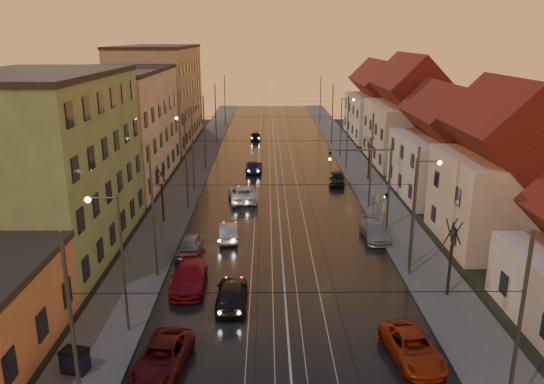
{
  "coord_description": "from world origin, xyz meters",
  "views": [
    {
      "loc": [
        -1.14,
        -24.01,
        15.77
      ],
      "look_at": [
        -0.69,
        18.2,
        3.3
      ],
      "focal_mm": 35.0,
      "sensor_mm": 36.0,
      "label": 1
    }
  ],
  "objects_px": {
    "driving_car_3": "(254,166)",
    "driving_car_4": "(256,136)",
    "parked_left_2": "(189,276)",
    "parked_right_2": "(337,178)",
    "street_lamp_0": "(116,250)",
    "traffic_light_mast": "(378,177)",
    "driving_car_2": "(242,193)",
    "street_lamp_3": "(343,121)",
    "parked_right_0": "(412,347)",
    "driving_car_1": "(228,232)",
    "driving_car_0": "(232,293)",
    "parked_left_1": "(162,357)",
    "street_lamp_2": "(190,145)",
    "street_lamp_1": "(418,203)",
    "parked_right_1": "(375,231)",
    "dumpster": "(75,361)",
    "parked_left_3": "(189,246)"
  },
  "relations": [
    {
      "from": "driving_car_2",
      "to": "parked_left_2",
      "type": "height_order",
      "value": "parked_left_2"
    },
    {
      "from": "driving_car_4",
      "to": "street_lamp_2",
      "type": "bearing_deg",
      "value": 76.28
    },
    {
      "from": "driving_car_0",
      "to": "parked_left_2",
      "type": "distance_m",
      "value": 3.75
    },
    {
      "from": "driving_car_2",
      "to": "parked_right_2",
      "type": "xyz_separation_m",
      "value": [
        10.13,
        5.89,
        -0.05
      ]
    },
    {
      "from": "street_lamp_2",
      "to": "parked_right_2",
      "type": "xyz_separation_m",
      "value": [
        15.69,
        2.2,
        -4.17
      ]
    },
    {
      "from": "street_lamp_0",
      "to": "parked_right_1",
      "type": "relative_size",
      "value": 1.69
    },
    {
      "from": "street_lamp_1",
      "to": "driving_car_0",
      "type": "height_order",
      "value": "street_lamp_1"
    },
    {
      "from": "street_lamp_2",
      "to": "parked_left_3",
      "type": "distance_m",
      "value": 17.77
    },
    {
      "from": "driving_car_3",
      "to": "parked_right_2",
      "type": "relative_size",
      "value": 1.12
    },
    {
      "from": "street_lamp_0",
      "to": "street_lamp_2",
      "type": "distance_m",
      "value": 28.0
    },
    {
      "from": "driving_car_0",
      "to": "parked_left_2",
      "type": "xyz_separation_m",
      "value": [
        -2.92,
        2.36,
        -0.01
      ]
    },
    {
      "from": "parked_right_2",
      "to": "traffic_light_mast",
      "type": "bearing_deg",
      "value": -77.5
    },
    {
      "from": "street_lamp_0",
      "to": "parked_right_2",
      "type": "distance_m",
      "value": 34.29
    },
    {
      "from": "street_lamp_1",
      "to": "dumpster",
      "type": "xyz_separation_m",
      "value": [
        -19.52,
        -11.75,
        -4.19
      ]
    },
    {
      "from": "driving_car_1",
      "to": "parked_right_1",
      "type": "distance_m",
      "value": 11.85
    },
    {
      "from": "driving_car_1",
      "to": "parked_right_1",
      "type": "xyz_separation_m",
      "value": [
        11.85,
        0.12,
        0.01
      ]
    },
    {
      "from": "driving_car_3",
      "to": "dumpster",
      "type": "height_order",
      "value": "driving_car_3"
    },
    {
      "from": "driving_car_0",
      "to": "driving_car_3",
      "type": "xyz_separation_m",
      "value": [
        0.62,
        32.91,
        -0.1
      ]
    },
    {
      "from": "parked_right_0",
      "to": "parked_left_2",
      "type": "bearing_deg",
      "value": 139.27
    },
    {
      "from": "driving_car_4",
      "to": "parked_left_1",
      "type": "height_order",
      "value": "parked_left_1"
    },
    {
      "from": "street_lamp_3",
      "to": "parked_right_2",
      "type": "xyz_separation_m",
      "value": [
        -2.52,
        -13.8,
        -4.17
      ]
    },
    {
      "from": "street_lamp_2",
      "to": "driving_car_3",
      "type": "bearing_deg",
      "value": 51.15
    },
    {
      "from": "driving_car_1",
      "to": "street_lamp_0",
      "type": "bearing_deg",
      "value": 65.06
    },
    {
      "from": "parked_left_1",
      "to": "parked_left_2",
      "type": "distance_m",
      "value": 8.85
    },
    {
      "from": "parked_left_2",
      "to": "parked_right_2",
      "type": "bearing_deg",
      "value": 61.37
    },
    {
      "from": "parked_right_1",
      "to": "dumpster",
      "type": "bearing_deg",
      "value": -136.17
    },
    {
      "from": "parked_left_2",
      "to": "parked_left_3",
      "type": "relative_size",
      "value": 1.3
    },
    {
      "from": "driving_car_3",
      "to": "driving_car_4",
      "type": "distance_m",
      "value": 20.18
    },
    {
      "from": "street_lamp_3",
      "to": "driving_car_2",
      "type": "height_order",
      "value": "street_lamp_3"
    },
    {
      "from": "parked_left_2",
      "to": "parked_right_1",
      "type": "relative_size",
      "value": 1.12
    },
    {
      "from": "dumpster",
      "to": "street_lamp_3",
      "type": "bearing_deg",
      "value": 82.65
    },
    {
      "from": "street_lamp_2",
      "to": "driving_car_1",
      "type": "height_order",
      "value": "street_lamp_2"
    },
    {
      "from": "street_lamp_1",
      "to": "parked_right_2",
      "type": "height_order",
      "value": "street_lamp_1"
    },
    {
      "from": "street_lamp_0",
      "to": "driving_car_2",
      "type": "distance_m",
      "value": 25.28
    },
    {
      "from": "driving_car_4",
      "to": "driving_car_3",
      "type": "bearing_deg",
      "value": 89.33
    },
    {
      "from": "street_lamp_2",
      "to": "parked_right_2",
      "type": "distance_m",
      "value": 16.39
    },
    {
      "from": "driving_car_1",
      "to": "driving_car_4",
      "type": "height_order",
      "value": "driving_car_1"
    },
    {
      "from": "parked_right_1",
      "to": "dumpster",
      "type": "height_order",
      "value": "parked_right_1"
    },
    {
      "from": "parked_right_0",
      "to": "parked_right_2",
      "type": "xyz_separation_m",
      "value": [
        0.39,
        32.89,
        0.05
      ]
    },
    {
      "from": "street_lamp_0",
      "to": "traffic_light_mast",
      "type": "height_order",
      "value": "street_lamp_0"
    },
    {
      "from": "street_lamp_2",
      "to": "driving_car_1",
      "type": "xyz_separation_m",
      "value": [
        4.86,
        -14.16,
        -4.21
      ]
    },
    {
      "from": "street_lamp_3",
      "to": "parked_right_1",
      "type": "xyz_separation_m",
      "value": [
        -1.5,
        -30.05,
        -4.2
      ]
    },
    {
      "from": "driving_car_0",
      "to": "parked_left_1",
      "type": "xyz_separation_m",
      "value": [
        -3.0,
        -6.49,
        -0.11
      ]
    },
    {
      "from": "street_lamp_1",
      "to": "driving_car_4",
      "type": "height_order",
      "value": "street_lamp_1"
    },
    {
      "from": "traffic_light_mast",
      "to": "parked_left_3",
      "type": "xyz_separation_m",
      "value": [
        -14.93,
        -5.13,
        -3.91
      ]
    },
    {
      "from": "driving_car_1",
      "to": "parked_right_0",
      "type": "distance_m",
      "value": 19.55
    },
    {
      "from": "parked_right_2",
      "to": "driving_car_4",
      "type": "bearing_deg",
      "value": 116.82
    },
    {
      "from": "parked_right_1",
      "to": "street_lamp_2",
      "type": "bearing_deg",
      "value": 139.26
    },
    {
      "from": "driving_car_4",
      "to": "parked_left_1",
      "type": "relative_size",
      "value": 0.81
    },
    {
      "from": "street_lamp_1",
      "to": "driving_car_3",
      "type": "distance_m",
      "value": 30.66
    }
  ]
}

